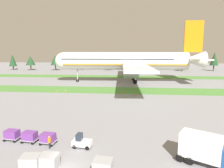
# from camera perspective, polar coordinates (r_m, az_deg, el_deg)

# --- Properties ---
(ground_plane) EXTENTS (400.00, 400.00, 0.00)m
(ground_plane) POSITION_cam_1_polar(r_m,az_deg,el_deg) (24.81, -12.14, -22.46)
(ground_plane) COLOR gray
(grass_strip_near) EXTENTS (320.00, 11.61, 0.01)m
(grass_strip_near) POSITION_cam_1_polar(r_m,az_deg,el_deg) (67.21, -0.63, -1.74)
(grass_strip_near) COLOR #4C8438
(grass_strip_near) RESTS_ON ground
(grass_strip_far) EXTENTS (320.00, 11.61, 0.01)m
(grass_strip_far) POSITION_cam_1_polar(r_m,az_deg,el_deg) (101.88, 1.36, 2.08)
(grass_strip_far) COLOR #4C8438
(grass_strip_far) RESTS_ON ground
(airliner) EXTENTS (61.56, 76.03, 24.85)m
(airliner) POSITION_cam_1_polar(r_m,az_deg,el_deg) (83.39, 4.70, 6.57)
(airliner) COLOR silver
(airliner) RESTS_ON ground
(baggage_tug) EXTENTS (2.74, 1.60, 1.97)m
(baggage_tug) POSITION_cam_1_polar(r_m,az_deg,el_deg) (28.56, -8.64, -15.99)
(baggage_tug) COLOR silver
(baggage_tug) RESTS_ON ground
(cargo_dolly_lead) EXTENTS (2.36, 1.75, 1.55)m
(cargo_dolly_lead) POSITION_cam_1_polar(r_m,az_deg,el_deg) (30.53, -17.80, -14.40)
(cargo_dolly_lead) COLOR #A3A3A8
(cargo_dolly_lead) RESTS_ON ground
(cargo_dolly_second) EXTENTS (2.36, 1.75, 1.55)m
(cargo_dolly_second) POSITION_cam_1_polar(r_m,az_deg,el_deg) (32.00, -22.44, -13.54)
(cargo_dolly_second) COLOR #A3A3A8
(cargo_dolly_second) RESTS_ON ground
(cargo_dolly_third) EXTENTS (2.36, 1.75, 1.55)m
(cargo_dolly_third) POSITION_cam_1_polar(r_m,az_deg,el_deg) (33.65, -26.63, -12.69)
(cargo_dolly_third) COLOR #A3A3A8
(cargo_dolly_third) RESTS_ON ground
(catering_truck) EXTENTS (7.19, 5.41, 3.58)m
(catering_truck) POSITION_cam_1_polar(r_m,az_deg,el_deg) (26.26, 25.99, -16.50)
(catering_truck) COLOR #1E4C8E
(catering_truck) RESTS_ON ground
(ground_crew_marshaller) EXTENTS (0.36, 0.51, 1.74)m
(ground_crew_marshaller) POSITION_cam_1_polar(r_m,az_deg,el_deg) (29.26, -17.43, -15.41)
(ground_crew_marshaller) COLOR black
(ground_crew_marshaller) RESTS_ON ground
(uld_container_1) EXTENTS (2.06, 1.68, 1.66)m
(uld_container_1) POSITION_cam_1_polar(r_m,az_deg,el_deg) (24.91, -17.53, -20.34)
(uld_container_1) COLOR #A3A3A8
(uld_container_1) RESTS_ON ground
(uld_container_2) EXTENTS (2.17, 1.81, 1.74)m
(uld_container_2) POSITION_cam_1_polar(r_m,az_deg,el_deg) (25.20, -22.22, -20.14)
(uld_container_2) COLOR #A3A3A8
(uld_container_2) RESTS_ON ground
(uld_container_3) EXTENTS (2.18, 1.83, 1.77)m
(uld_container_3) POSITION_cam_1_polar(r_m,az_deg,el_deg) (22.82, -2.58, -22.70)
(uld_container_3) COLOR #A3A3A8
(uld_container_3) RESTS_ON ground
(taxiway_marker_0) EXTENTS (0.44, 0.44, 0.70)m
(taxiway_marker_0) POSITION_cam_1_polar(r_m,az_deg,el_deg) (66.65, -13.14, -1.78)
(taxiway_marker_0) COLOR orange
(taxiway_marker_0) RESTS_ON ground
(taxiway_marker_1) EXTENTS (0.44, 0.44, 0.69)m
(taxiway_marker_1) POSITION_cam_1_polar(r_m,az_deg,el_deg) (63.15, 3.76, -2.17)
(taxiway_marker_1) COLOR orange
(taxiway_marker_1) RESTS_ON ground
(taxiway_marker_2) EXTENTS (0.44, 0.44, 0.69)m
(taxiway_marker_2) POSITION_cam_1_polar(r_m,az_deg,el_deg) (59.70, 6.75, -2.90)
(taxiway_marker_2) COLOR orange
(taxiway_marker_2) RESTS_ON ground
(taxiway_marker_3) EXTENTS (0.44, 0.44, 0.59)m
(taxiway_marker_3) POSITION_cam_1_polar(r_m,az_deg,el_deg) (66.44, -15.40, -1.96)
(taxiway_marker_3) COLOR orange
(taxiway_marker_3) RESTS_ON ground
(distant_tree_line) EXTENTS (191.52, 10.69, 12.33)m
(distant_tree_line) POSITION_cam_1_polar(r_m,az_deg,el_deg) (134.20, 2.43, 6.78)
(distant_tree_line) COLOR #4C3823
(distant_tree_line) RESTS_ON ground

